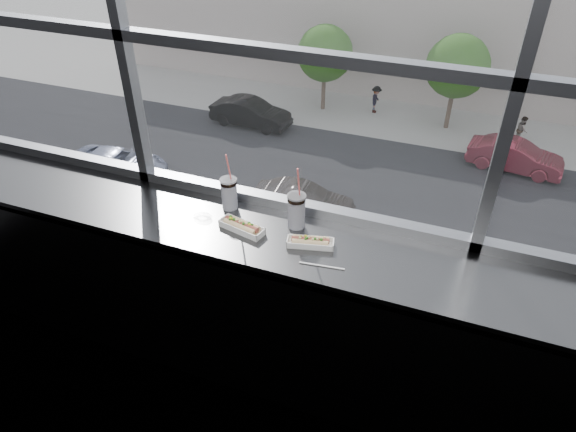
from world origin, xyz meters
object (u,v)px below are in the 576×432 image
(car_far_a, at_px, (250,109))
(pedestrian_c, at_px, (523,127))
(hotdog_tray_right, at_px, (310,242))
(loose_straw, at_px, (322,266))
(car_far_b, at_px, (516,152))
(hotdog_tray_left, at_px, (242,226))
(wrapper, at_px, (202,217))
(soda_cup_left, at_px, (229,192))
(car_near_a, at_px, (116,160))
(pedestrian_a, at_px, (376,97))
(tree_left, at_px, (325,54))
(tree_center, at_px, (458,66))
(car_near_b, at_px, (302,197))
(soda_cup_right, at_px, (296,209))

(car_far_a, height_order, pedestrian_c, car_far_a)
(hotdog_tray_right, height_order, car_far_a, hotdog_tray_right)
(loose_straw, xyz_separation_m, car_far_b, (3.22, 24.42, -10.99))
(hotdog_tray_left, distance_m, wrapper, 0.26)
(soda_cup_left, relative_size, car_near_a, 0.06)
(hotdog_tray_left, height_order, loose_straw, hotdog_tray_left)
(car_far_a, bearing_deg, car_far_b, -86.39)
(loose_straw, distance_m, wrapper, 0.77)
(hotdog_tray_right, bearing_deg, pedestrian_a, 86.28)
(loose_straw, relative_size, tree_left, 0.04)
(hotdog_tray_right, height_order, pedestrian_c, hotdog_tray_right)
(soda_cup_left, relative_size, tree_center, 0.06)
(loose_straw, bearing_deg, car_near_b, 101.95)
(tree_center, bearing_deg, hotdog_tray_right, -88.88)
(car_near_a, bearing_deg, tree_center, -57.58)
(loose_straw, height_order, pedestrian_c, loose_straw)
(loose_straw, height_order, pedestrian_a, loose_straw)
(soda_cup_left, height_order, tree_center, soda_cup_left)
(hotdog_tray_right, xyz_separation_m, loose_straw, (0.11, -0.14, -0.02))
(car_far_a, relative_size, car_near_b, 1.06)
(hotdog_tray_right, bearing_deg, car_near_b, 95.28)
(tree_left, xyz_separation_m, tree_center, (7.90, -0.00, 0.17))
(loose_straw, relative_size, car_near_a, 0.04)
(car_near_a, height_order, tree_left, tree_left)
(loose_straw, distance_m, car_far_a, 29.30)
(car_near_b, xyz_separation_m, pedestrian_c, (9.27, 11.45, -0.08))
(wrapper, xyz_separation_m, pedestrian_c, (4.30, 27.73, -11.11))
(soda_cup_left, xyz_separation_m, pedestrian_a, (-4.58, 28.77, -11.12))
(loose_straw, height_order, car_near_a, loose_straw)
(soda_cup_left, distance_m, pedestrian_a, 31.19)
(car_near_a, xyz_separation_m, pedestrian_a, (10.54, 12.66, 0.07))
(car_far_b, bearing_deg, hotdog_tray_right, 179.89)
(wrapper, height_order, tree_center, wrapper)
(soda_cup_left, height_order, wrapper, soda_cup_left)
(car_near_a, xyz_separation_m, tree_left, (7.22, 12.00, 2.65))
(soda_cup_right, xyz_separation_m, car_near_b, (-5.50, 16.15, -11.13))
(hotdog_tray_right, distance_m, soda_cup_left, 0.58)
(wrapper, distance_m, car_far_a, 28.87)
(soda_cup_left, relative_size, car_near_b, 0.06)
(hotdog_tray_left, bearing_deg, car_far_b, 94.03)
(hotdog_tray_right, relative_size, loose_straw, 1.12)
(loose_straw, distance_m, pedestrian_a, 31.54)
(soda_cup_right, height_order, car_near_a, soda_cup_right)
(pedestrian_c, distance_m, tree_left, 12.40)
(hotdog_tray_left, bearing_deg, hotdog_tray_right, 13.65)
(pedestrian_c, distance_m, tree_center, 5.09)
(tree_center, bearing_deg, soda_cup_right, -89.14)
(car_near_b, distance_m, pedestrian_a, 12.67)
(tree_left, bearing_deg, tree_center, -0.00)
(car_near_b, bearing_deg, pedestrian_c, -41.80)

